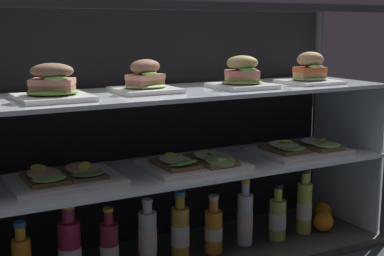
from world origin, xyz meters
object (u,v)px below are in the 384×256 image
at_px(juice_bottle_front_right_end, 180,231).
at_px(juice_bottle_back_left, 245,218).
at_px(plated_roll_sandwich_mid_left, 53,87).
at_px(juice_bottle_front_fourth, 214,230).
at_px(plated_roll_sandwich_center, 242,77).
at_px(open_sandwich_tray_near_right_corner, 64,176).
at_px(plated_roll_sandwich_left_of_center, 145,81).
at_px(juice_bottle_front_left_end, 109,248).
at_px(open_sandwich_tray_far_left, 195,162).
at_px(juice_bottle_back_center, 304,207).
at_px(orange_fruit_near_left_post, 322,211).
at_px(juice_bottle_tucked_behind, 148,238).
at_px(orange_fruit_beside_bottles, 323,221).
at_px(open_sandwich_tray_far_right, 301,148).
at_px(plated_roll_sandwich_right_of_center, 310,72).
at_px(juice_bottle_back_right, 278,218).
at_px(juice_bottle_front_middle, 70,251).

xyz_separation_m(juice_bottle_front_right_end, juice_bottle_back_left, (0.27, -0.01, 0.00)).
distance_m(plated_roll_sandwich_mid_left, juice_bottle_front_fourth, 0.78).
bearing_deg(plated_roll_sandwich_center, open_sandwich_tray_near_right_corner, 175.16).
bearing_deg(plated_roll_sandwich_left_of_center, plated_roll_sandwich_mid_left, -171.49).
distance_m(juice_bottle_front_left_end, juice_bottle_front_fourth, 0.39).
relative_size(open_sandwich_tray_far_left, juice_bottle_back_center, 1.34).
relative_size(plated_roll_sandwich_mid_left, plated_roll_sandwich_left_of_center, 1.05).
bearing_deg(orange_fruit_near_left_post, juice_bottle_tucked_behind, -176.17).
distance_m(juice_bottle_back_left, orange_fruit_near_left_post, 0.44).
bearing_deg(plated_roll_sandwich_left_of_center, juice_bottle_tucked_behind, -115.27).
bearing_deg(orange_fruit_near_left_post, orange_fruit_beside_bottles, -129.82).
bearing_deg(juice_bottle_back_center, plated_roll_sandwich_mid_left, -179.71).
bearing_deg(open_sandwich_tray_far_right, juice_bottle_back_left, 177.55).
xyz_separation_m(plated_roll_sandwich_right_of_center, juice_bottle_front_fourth, (-0.41, 0.01, -0.55)).
bearing_deg(open_sandwich_tray_far_left, juice_bottle_front_left_end, 177.02).
xyz_separation_m(juice_bottle_front_fourth, juice_bottle_back_right, (0.28, -0.01, 0.00)).
bearing_deg(juice_bottle_front_left_end, juice_bottle_back_left, -0.56).
height_order(open_sandwich_tray_far_right, juice_bottle_back_center, open_sandwich_tray_far_right).
relative_size(juice_bottle_front_middle, juice_bottle_tucked_behind, 1.12).
relative_size(juice_bottle_back_right, juice_bottle_back_center, 0.85).
relative_size(juice_bottle_tucked_behind, juice_bottle_back_center, 0.92).
distance_m(juice_bottle_front_middle, juice_bottle_front_right_end, 0.39).
xyz_separation_m(plated_roll_sandwich_left_of_center, juice_bottle_front_right_end, (0.11, -0.02, -0.53)).
distance_m(plated_roll_sandwich_left_of_center, juice_bottle_front_left_end, 0.56).
bearing_deg(juice_bottle_back_left, open_sandwich_tray_far_left, -177.17).
distance_m(plated_roll_sandwich_right_of_center, juice_bottle_front_middle, 1.07).
height_order(plated_roll_sandwich_left_of_center, open_sandwich_tray_far_left, plated_roll_sandwich_left_of_center).
relative_size(plated_roll_sandwich_right_of_center, orange_fruit_near_left_post, 2.50).
bearing_deg(plated_roll_sandwich_mid_left, juice_bottle_back_center, 0.29).
bearing_deg(plated_roll_sandwich_right_of_center, orange_fruit_beside_bottles, -18.10).
relative_size(plated_roll_sandwich_mid_left, orange_fruit_near_left_post, 2.66).
xyz_separation_m(plated_roll_sandwich_mid_left, open_sandwich_tray_far_left, (0.48, 0.01, -0.29)).
bearing_deg(plated_roll_sandwich_mid_left, open_sandwich_tray_far_left, 1.00).
distance_m(juice_bottle_front_left_end, juice_bottle_back_left, 0.53).
xyz_separation_m(juice_bottle_back_right, orange_fruit_near_left_post, (0.29, 0.08, -0.04)).
relative_size(open_sandwich_tray_near_right_corner, juice_bottle_back_right, 1.57).
bearing_deg(open_sandwich_tray_near_right_corner, orange_fruit_near_left_post, 1.46).
height_order(open_sandwich_tray_far_left, orange_fruit_beside_bottles, open_sandwich_tray_far_left).
xyz_separation_m(juice_bottle_front_left_end, juice_bottle_front_right_end, (0.26, 0.00, 0.01)).
relative_size(open_sandwich_tray_near_right_corner, juice_bottle_front_middle, 1.30).
xyz_separation_m(plated_roll_sandwich_center, plated_roll_sandwich_right_of_center, (0.31, 0.01, 0.00)).
xyz_separation_m(plated_roll_sandwich_mid_left, juice_bottle_front_left_end, (0.17, 0.02, -0.54)).
height_order(plated_roll_sandwich_mid_left, juice_bottle_front_fourth, plated_roll_sandwich_mid_left).
relative_size(plated_roll_sandwich_center, juice_bottle_tucked_behind, 0.82).
distance_m(plated_roll_sandwich_center, juice_bottle_front_right_end, 0.58).
bearing_deg(open_sandwich_tray_near_right_corner, juice_bottle_front_left_end, -10.08).
relative_size(plated_roll_sandwich_mid_left, open_sandwich_tray_far_left, 0.61).
distance_m(plated_roll_sandwich_mid_left, plated_roll_sandwich_right_of_center, 0.97).
bearing_deg(juice_bottle_front_right_end, juice_bottle_back_center, -2.20).
relative_size(plated_roll_sandwich_mid_left, juice_bottle_front_fourth, 0.99).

